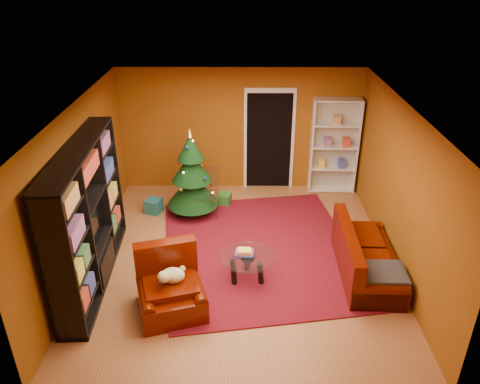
{
  "coord_description": "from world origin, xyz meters",
  "views": [
    {
      "loc": [
        0.03,
        -6.52,
        4.6
      ],
      "look_at": [
        0.0,
        0.4,
        1.05
      ],
      "focal_mm": 35.0,
      "sensor_mm": 36.0,
      "label": 1
    }
  ],
  "objects_px": {
    "christmas_tree": "(192,174)",
    "rug": "(259,250)",
    "sofa": "(368,253)",
    "gift_box_teal": "(154,206)",
    "dog": "(173,275)",
    "media_unit": "(87,217)",
    "acrylic_chair": "(207,195)",
    "armchair": "(171,289)",
    "gift_box_red": "(189,192)",
    "coffee_table": "(248,267)",
    "white_bookshelf": "(334,147)",
    "gift_box_green": "(224,199)"
  },
  "relations": [
    {
      "from": "gift_box_red",
      "to": "media_unit",
      "type": "bearing_deg",
      "value": -113.55
    },
    {
      "from": "dog",
      "to": "acrylic_chair",
      "type": "bearing_deg",
      "value": 67.16
    },
    {
      "from": "media_unit",
      "to": "dog",
      "type": "height_order",
      "value": "media_unit"
    },
    {
      "from": "dog",
      "to": "sofa",
      "type": "height_order",
      "value": "sofa"
    },
    {
      "from": "gift_box_teal",
      "to": "acrylic_chair",
      "type": "bearing_deg",
      "value": -6.35
    },
    {
      "from": "sofa",
      "to": "coffee_table",
      "type": "xyz_separation_m",
      "value": [
        -1.9,
        -0.16,
        -0.17
      ]
    },
    {
      "from": "gift_box_red",
      "to": "dog",
      "type": "height_order",
      "value": "dog"
    },
    {
      "from": "gift_box_red",
      "to": "sofa",
      "type": "bearing_deg",
      "value": -40.18
    },
    {
      "from": "gift_box_green",
      "to": "gift_box_red",
      "type": "height_order",
      "value": "gift_box_green"
    },
    {
      "from": "gift_box_green",
      "to": "sofa",
      "type": "xyz_separation_m",
      "value": [
        2.34,
        -2.32,
        0.28
      ]
    },
    {
      "from": "white_bookshelf",
      "to": "coffee_table",
      "type": "relative_size",
      "value": 2.38
    },
    {
      "from": "gift_box_teal",
      "to": "armchair",
      "type": "bearing_deg",
      "value": -75.43
    },
    {
      "from": "christmas_tree",
      "to": "media_unit",
      "type": "bearing_deg",
      "value": -123.56
    },
    {
      "from": "gift_box_teal",
      "to": "armchair",
      "type": "relative_size",
      "value": 0.29
    },
    {
      "from": "coffee_table",
      "to": "media_unit",
      "type": "bearing_deg",
      "value": 178.52
    },
    {
      "from": "gift_box_teal",
      "to": "dog",
      "type": "bearing_deg",
      "value": -74.47
    },
    {
      "from": "sofa",
      "to": "white_bookshelf",
      "type": "bearing_deg",
      "value": 2.78
    },
    {
      "from": "rug",
      "to": "media_unit",
      "type": "relative_size",
      "value": 1.31
    },
    {
      "from": "white_bookshelf",
      "to": "christmas_tree",
      "type": "bearing_deg",
      "value": -158.0
    },
    {
      "from": "christmas_tree",
      "to": "acrylic_chair",
      "type": "distance_m",
      "value": 0.51
    },
    {
      "from": "rug",
      "to": "gift_box_green",
      "type": "relative_size",
      "value": 15.33
    },
    {
      "from": "dog",
      "to": "coffee_table",
      "type": "relative_size",
      "value": 0.46
    },
    {
      "from": "white_bookshelf",
      "to": "armchair",
      "type": "relative_size",
      "value": 2.11
    },
    {
      "from": "armchair",
      "to": "media_unit",
      "type": "bearing_deg",
      "value": 132.53
    },
    {
      "from": "media_unit",
      "to": "acrylic_chair",
      "type": "distance_m",
      "value": 2.63
    },
    {
      "from": "gift_box_green",
      "to": "acrylic_chair",
      "type": "distance_m",
      "value": 0.65
    },
    {
      "from": "gift_box_teal",
      "to": "white_bookshelf",
      "type": "bearing_deg",
      "value": 15.47
    },
    {
      "from": "rug",
      "to": "media_unit",
      "type": "height_order",
      "value": "media_unit"
    },
    {
      "from": "dog",
      "to": "christmas_tree",
      "type": "bearing_deg",
      "value": 73.3
    },
    {
      "from": "christmas_tree",
      "to": "gift_box_teal",
      "type": "distance_m",
      "value": 1.06
    },
    {
      "from": "christmas_tree",
      "to": "rug",
      "type": "bearing_deg",
      "value": -45.55
    },
    {
      "from": "sofa",
      "to": "christmas_tree",
      "type": "bearing_deg",
      "value": 58.04
    },
    {
      "from": "gift_box_red",
      "to": "gift_box_teal",
      "type": "bearing_deg",
      "value": -133.56
    },
    {
      "from": "gift_box_red",
      "to": "armchair",
      "type": "distance_m",
      "value": 3.52
    },
    {
      "from": "armchair",
      "to": "gift_box_red",
      "type": "bearing_deg",
      "value": 75.49
    },
    {
      "from": "christmas_tree",
      "to": "gift_box_green",
      "type": "bearing_deg",
      "value": 32.25
    },
    {
      "from": "gift_box_teal",
      "to": "acrylic_chair",
      "type": "relative_size",
      "value": 0.32
    },
    {
      "from": "media_unit",
      "to": "gift_box_teal",
      "type": "relative_size",
      "value": 10.03
    },
    {
      "from": "gift_box_green",
      "to": "gift_box_red",
      "type": "relative_size",
      "value": 1.1
    },
    {
      "from": "white_bookshelf",
      "to": "armchair",
      "type": "bearing_deg",
      "value": -125.02
    },
    {
      "from": "acrylic_chair",
      "to": "sofa",
      "type": "bearing_deg",
      "value": -33.38
    },
    {
      "from": "gift_box_red",
      "to": "dog",
      "type": "relative_size",
      "value": 0.55
    },
    {
      "from": "christmas_tree",
      "to": "coffee_table",
      "type": "bearing_deg",
      "value": -63.49
    },
    {
      "from": "christmas_tree",
      "to": "white_bookshelf",
      "type": "distance_m",
      "value": 3.06
    },
    {
      "from": "media_unit",
      "to": "coffee_table",
      "type": "bearing_deg",
      "value": -4.12
    },
    {
      "from": "gift_box_red",
      "to": "sofa",
      "type": "xyz_separation_m",
      "value": [
        3.11,
        -2.63,
        0.29
      ]
    },
    {
      "from": "rug",
      "to": "coffee_table",
      "type": "xyz_separation_m",
      "value": [
        -0.21,
        -0.81,
        0.22
      ]
    },
    {
      "from": "gift_box_teal",
      "to": "coffee_table",
      "type": "height_order",
      "value": "coffee_table"
    },
    {
      "from": "rug",
      "to": "sofa",
      "type": "distance_m",
      "value": 1.85
    },
    {
      "from": "christmas_tree",
      "to": "dog",
      "type": "height_order",
      "value": "christmas_tree"
    }
  ]
}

